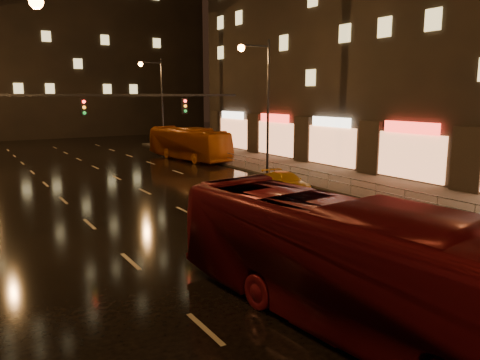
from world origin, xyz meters
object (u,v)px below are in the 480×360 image
at_px(bus_curb, 189,144).
at_px(taxi_far, 286,182).
at_px(taxi_near, 295,239).
at_px(bus_red, 356,266).

bearing_deg(bus_curb, taxi_far, -100.56).
bearing_deg(taxi_far, taxi_near, -119.44).
height_order(bus_red, bus_curb, bus_red).
xyz_separation_m(taxi_near, taxi_far, (7.08, 9.87, 0.00)).
xyz_separation_m(bus_red, bus_curb, (10.60, 32.30, -0.18)).
distance_m(bus_red, taxi_near, 6.01).
relative_size(bus_red, taxi_far, 2.95).
bearing_deg(taxi_near, bus_curb, 71.12).
relative_size(bus_red, bus_curb, 1.12).
bearing_deg(taxi_near, taxi_far, 52.60).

